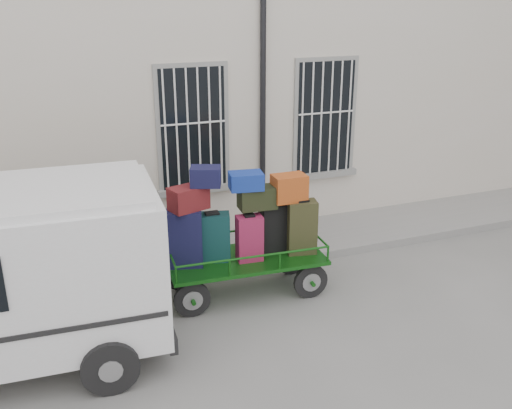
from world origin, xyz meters
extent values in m
plane|color=slate|center=(0.00, 0.00, 0.00)|extent=(80.00, 80.00, 0.00)
cube|color=beige|center=(0.00, 5.50, 3.00)|extent=(24.00, 5.00, 6.00)
cylinder|color=black|center=(0.95, 2.92, 2.80)|extent=(0.11, 0.11, 5.60)
cube|color=black|center=(-0.40, 2.98, 2.25)|extent=(1.20, 0.08, 2.20)
cube|color=gray|center=(-0.40, 2.96, 1.09)|extent=(1.45, 0.22, 0.12)
cube|color=black|center=(2.30, 2.98, 2.25)|extent=(1.20, 0.08, 2.20)
cube|color=gray|center=(2.30, 2.96, 1.09)|extent=(1.45, 0.22, 0.12)
cube|color=gray|center=(0.00, 2.20, 0.07)|extent=(24.00, 1.70, 0.15)
cylinder|color=black|center=(-1.21, 0.35, 0.28)|extent=(0.56, 0.10, 0.56)
cylinder|color=gray|center=(-1.21, 0.35, 0.28)|extent=(0.31, 0.12, 0.31)
cylinder|color=black|center=(-1.15, 1.20, 0.28)|extent=(0.56, 0.10, 0.56)
cylinder|color=gray|center=(-1.15, 1.20, 0.28)|extent=(0.31, 0.12, 0.31)
cylinder|color=black|center=(0.69, 0.22, 0.28)|extent=(0.56, 0.10, 0.56)
cylinder|color=gray|center=(0.69, 0.22, 0.28)|extent=(0.31, 0.12, 0.31)
cylinder|color=black|center=(0.75, 1.07, 0.28)|extent=(0.56, 0.10, 0.56)
cylinder|color=gray|center=(0.75, 1.07, 0.28)|extent=(0.31, 0.12, 0.31)
cube|color=#125112|center=(-0.23, 0.71, 0.62)|extent=(2.53, 1.28, 0.06)
cylinder|color=#125112|center=(-1.74, 0.81, 0.78)|extent=(0.33, 0.07, 0.63)
cube|color=black|center=(-1.19, 0.78, 1.09)|extent=(0.61, 0.41, 0.89)
cube|color=black|center=(-1.19, 0.78, 1.55)|extent=(0.23, 0.15, 0.03)
cube|color=#0D2F32|center=(-0.73, 0.82, 1.03)|extent=(0.59, 0.42, 0.76)
cube|color=black|center=(-0.73, 0.82, 1.43)|extent=(0.22, 0.16, 0.03)
cube|color=maroon|center=(-0.20, 0.61, 1.01)|extent=(0.41, 0.29, 0.73)
cube|color=black|center=(-0.20, 0.61, 1.39)|extent=(0.17, 0.14, 0.03)
cube|color=black|center=(0.27, 0.79, 1.04)|extent=(0.41, 0.27, 0.80)
cube|color=black|center=(0.27, 0.79, 1.46)|extent=(0.17, 0.14, 0.03)
cube|color=#302E18|center=(0.67, 0.57, 1.08)|extent=(0.51, 0.38, 0.87)
cube|color=black|center=(0.67, 0.57, 1.53)|extent=(0.19, 0.16, 0.03)
cube|color=#591B11|center=(-1.08, 0.81, 1.71)|extent=(0.63, 0.49, 0.35)
cube|color=black|center=(-0.02, 0.74, 1.61)|extent=(0.60, 0.36, 0.33)
cube|color=maroon|center=(0.49, 0.68, 1.72)|extent=(0.53, 0.36, 0.42)
cube|color=black|center=(-0.82, 0.77, 2.03)|extent=(0.52, 0.45, 0.29)
cube|color=#163C9B|center=(-0.20, 0.73, 1.90)|extent=(0.55, 0.43, 0.26)
cube|color=black|center=(-1.74, -0.05, 1.64)|extent=(0.13, 1.46, 0.57)
cube|color=black|center=(-1.75, -0.05, 0.45)|extent=(0.22, 1.93, 0.23)
cube|color=white|center=(-1.71, -0.05, 0.69)|extent=(0.06, 0.44, 0.12)
cylinder|color=black|center=(-2.58, -0.96, 0.35)|extent=(0.72, 0.27, 0.71)
cylinder|color=black|center=(-2.47, 0.95, 0.35)|extent=(0.72, 0.27, 0.71)
camera|label=1|loc=(-3.03, -6.95, 4.54)|focal=40.00mm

